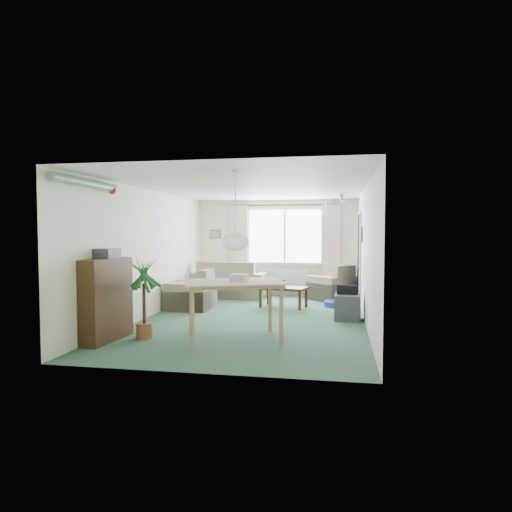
% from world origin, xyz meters
% --- Properties ---
extents(ground, '(6.50, 6.50, 0.00)m').
position_xyz_m(ground, '(0.00, 0.00, 0.00)').
color(ground, '#31523E').
extents(window, '(1.80, 0.03, 1.30)m').
position_xyz_m(window, '(0.20, 3.23, 1.50)').
color(window, white).
extents(curtain_rod, '(2.60, 0.03, 0.03)m').
position_xyz_m(curtain_rod, '(0.20, 3.15, 2.27)').
color(curtain_rod, black).
extents(curtain_left, '(0.45, 0.08, 2.00)m').
position_xyz_m(curtain_left, '(-0.95, 3.13, 1.27)').
color(curtain_left, beige).
extents(curtain_right, '(0.45, 0.08, 2.00)m').
position_xyz_m(curtain_right, '(1.35, 3.13, 1.27)').
color(curtain_right, beige).
extents(radiator, '(1.20, 0.10, 0.55)m').
position_xyz_m(radiator, '(0.20, 3.19, 0.40)').
color(radiator, white).
extents(doorway, '(0.03, 0.95, 2.00)m').
position_xyz_m(doorway, '(1.99, 2.20, 1.00)').
color(doorway, black).
extents(pendant_lamp, '(0.36, 0.36, 0.36)m').
position_xyz_m(pendant_lamp, '(0.20, -2.30, 1.48)').
color(pendant_lamp, white).
extents(tinsel_garland, '(1.60, 1.60, 0.12)m').
position_xyz_m(tinsel_garland, '(-1.92, -2.30, 2.28)').
color(tinsel_garland, '#196626').
extents(bauble_cluster_a, '(0.20, 0.20, 0.20)m').
position_xyz_m(bauble_cluster_a, '(1.30, 0.90, 2.22)').
color(bauble_cluster_a, silver).
extents(bauble_cluster_b, '(0.20, 0.20, 0.20)m').
position_xyz_m(bauble_cluster_b, '(1.60, -0.30, 2.22)').
color(bauble_cluster_b, silver).
extents(wall_picture_back, '(0.28, 0.03, 0.22)m').
position_xyz_m(wall_picture_back, '(-1.60, 3.23, 1.55)').
color(wall_picture_back, brown).
extents(wall_picture_right, '(0.03, 0.24, 0.30)m').
position_xyz_m(wall_picture_right, '(1.98, 1.20, 1.55)').
color(wall_picture_right, brown).
extents(sofa, '(1.81, 1.00, 0.89)m').
position_xyz_m(sofa, '(-1.10, 2.75, 0.44)').
color(sofa, beige).
rests_on(sofa, ground).
extents(armchair_corner, '(1.29, 1.29, 0.84)m').
position_xyz_m(armchair_corner, '(1.41, 2.73, 0.42)').
color(armchair_corner, beige).
rests_on(armchair_corner, ground).
extents(armchair_left, '(0.90, 0.95, 0.82)m').
position_xyz_m(armchair_left, '(-1.50, 0.92, 0.41)').
color(armchair_left, '#C5AD95').
rests_on(armchair_left, ground).
extents(coffee_table, '(1.07, 0.75, 0.44)m').
position_xyz_m(coffee_table, '(0.38, 1.45, 0.22)').
color(coffee_table, black).
rests_on(coffee_table, ground).
extents(photo_frame, '(0.12, 0.06, 0.16)m').
position_xyz_m(photo_frame, '(0.38, 1.38, 0.52)').
color(photo_frame, brown).
rests_on(photo_frame, coffee_table).
extents(bookshelf, '(0.41, 1.02, 1.21)m').
position_xyz_m(bookshelf, '(-1.84, -1.98, 0.61)').
color(bookshelf, black).
rests_on(bookshelf, ground).
extents(hifi_box, '(0.30, 0.37, 0.14)m').
position_xyz_m(hifi_box, '(-1.86, -1.88, 1.28)').
color(hifi_box, '#3C3D42').
rests_on(hifi_box, bookshelf).
extents(houseplant, '(0.67, 0.67, 1.21)m').
position_xyz_m(houseplant, '(-1.35, -1.73, 0.61)').
color(houseplant, '#1E582A').
rests_on(houseplant, ground).
extents(dining_table, '(1.59, 1.32, 0.85)m').
position_xyz_m(dining_table, '(0.00, -1.55, 0.43)').
color(dining_table, tan).
rests_on(dining_table, ground).
extents(gift_box, '(0.28, 0.23, 0.12)m').
position_xyz_m(gift_box, '(0.07, -1.47, 0.91)').
color(gift_box, silver).
rests_on(gift_box, dining_table).
extents(tv_cube, '(0.47, 0.52, 0.46)m').
position_xyz_m(tv_cube, '(1.70, 0.29, 0.23)').
color(tv_cube, '#36363B').
rests_on(tv_cube, ground).
extents(pet_bed, '(0.68, 0.68, 0.12)m').
position_xyz_m(pet_bed, '(1.53, 1.75, 0.06)').
color(pet_bed, navy).
rests_on(pet_bed, ground).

